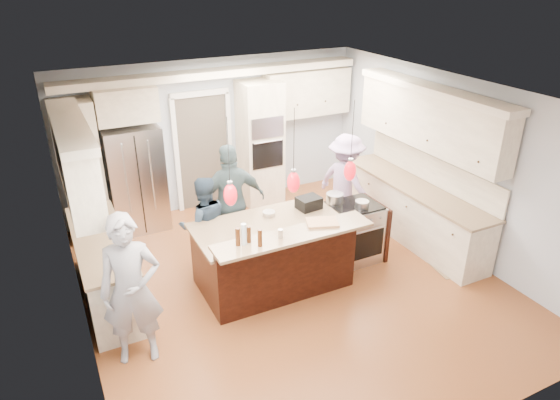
# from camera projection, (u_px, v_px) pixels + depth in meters

# --- Properties ---
(ground_plane) EXTENTS (6.00, 6.00, 0.00)m
(ground_plane) POSITION_uv_depth(u_px,v_px,m) (291.00, 281.00, 7.19)
(ground_plane) COLOR #955128
(ground_plane) RESTS_ON ground
(room_shell) EXTENTS (5.54, 6.04, 2.72)m
(room_shell) POSITION_uv_depth(u_px,v_px,m) (292.00, 164.00, 6.41)
(room_shell) COLOR #B2BCC6
(room_shell) RESTS_ON ground
(refrigerator) EXTENTS (0.90, 0.70, 1.80)m
(refrigerator) POSITION_uv_depth(u_px,v_px,m) (136.00, 179.00, 8.32)
(refrigerator) COLOR #B7B7BC
(refrigerator) RESTS_ON ground
(oven_column) EXTENTS (0.72, 0.69, 2.30)m
(oven_column) POSITION_uv_depth(u_px,v_px,m) (260.00, 144.00, 9.16)
(oven_column) COLOR #F7E9C8
(oven_column) RESTS_ON ground
(back_upper_cabinets) EXTENTS (5.30, 0.61, 2.54)m
(back_upper_cabinets) POSITION_uv_depth(u_px,v_px,m) (177.00, 126.00, 8.41)
(back_upper_cabinets) COLOR #F7E9C8
(back_upper_cabinets) RESTS_ON ground
(right_counter_run) EXTENTS (0.64, 3.10, 2.51)m
(right_counter_run) POSITION_uv_depth(u_px,v_px,m) (418.00, 177.00, 7.97)
(right_counter_run) COLOR #F7E9C8
(right_counter_run) RESTS_ON ground
(left_cabinets) EXTENTS (0.64, 2.30, 2.51)m
(left_cabinets) POSITION_uv_depth(u_px,v_px,m) (94.00, 230.00, 6.40)
(left_cabinets) COLOR #F7E9C8
(left_cabinets) RESTS_ON ground
(kitchen_island) EXTENTS (2.10, 1.46, 1.12)m
(kitchen_island) POSITION_uv_depth(u_px,v_px,m) (273.00, 254.00, 6.94)
(kitchen_island) COLOR black
(kitchen_island) RESTS_ON ground
(island_range) EXTENTS (0.82, 0.71, 0.92)m
(island_range) POSITION_uv_depth(u_px,v_px,m) (354.00, 232.00, 7.58)
(island_range) COLOR #B7B7BC
(island_range) RESTS_ON ground
(pendant_lights) EXTENTS (1.75, 0.15, 1.03)m
(pendant_lights) POSITION_uv_depth(u_px,v_px,m) (293.00, 182.00, 5.90)
(pendant_lights) COLOR black
(pendant_lights) RESTS_ON ground
(person_bar_end) EXTENTS (0.75, 0.58, 1.83)m
(person_bar_end) POSITION_uv_depth(u_px,v_px,m) (131.00, 291.00, 5.44)
(person_bar_end) COLOR gray
(person_bar_end) RESTS_ON ground
(person_far_left) EXTENTS (0.77, 0.62, 1.48)m
(person_far_left) POSITION_uv_depth(u_px,v_px,m) (204.00, 225.00, 7.17)
(person_far_left) COLOR #283A4E
(person_far_left) RESTS_ON ground
(person_far_right) EXTENTS (1.07, 0.48, 1.81)m
(person_far_right) POSITION_uv_depth(u_px,v_px,m) (232.00, 202.00, 7.50)
(person_far_right) COLOR #496166
(person_far_right) RESTS_ON ground
(person_range_side) EXTENTS (0.90, 1.20, 1.66)m
(person_range_side) POSITION_uv_depth(u_px,v_px,m) (345.00, 182.00, 8.37)
(person_range_side) COLOR #AB8EC0
(person_range_side) RESTS_ON ground
(floor_rug) EXTENTS (0.74, 0.98, 0.01)m
(floor_rug) POSITION_uv_depth(u_px,v_px,m) (446.00, 260.00, 7.69)
(floor_rug) COLOR #856648
(floor_rug) RESTS_ON ground
(water_bottle) EXTENTS (0.08, 0.08, 0.28)m
(water_bottle) POSITION_uv_depth(u_px,v_px,m) (244.00, 234.00, 5.88)
(water_bottle) COLOR silver
(water_bottle) RESTS_ON kitchen_island
(beer_bottle_a) EXTENTS (0.07, 0.07, 0.23)m
(beer_bottle_a) POSITION_uv_depth(u_px,v_px,m) (238.00, 237.00, 5.87)
(beer_bottle_a) COLOR #421F0B
(beer_bottle_a) RESTS_ON kitchen_island
(beer_bottle_b) EXTENTS (0.07, 0.07, 0.22)m
(beer_bottle_b) POSITION_uv_depth(u_px,v_px,m) (260.00, 238.00, 5.85)
(beer_bottle_b) COLOR #421F0B
(beer_bottle_b) RESTS_ON kitchen_island
(beer_bottle_c) EXTENTS (0.06, 0.06, 0.21)m
(beer_bottle_c) POSITION_uv_depth(u_px,v_px,m) (249.00, 234.00, 5.94)
(beer_bottle_c) COLOR #421F0B
(beer_bottle_c) RESTS_ON kitchen_island
(drink_can) EXTENTS (0.07, 0.07, 0.12)m
(drink_can) POSITION_uv_depth(u_px,v_px,m) (281.00, 234.00, 6.06)
(drink_can) COLOR #B7B7BC
(drink_can) RESTS_ON kitchen_island
(cutting_board) EXTENTS (0.47, 0.40, 0.03)m
(cutting_board) POSITION_uv_depth(u_px,v_px,m) (322.00, 222.00, 6.41)
(cutting_board) COLOR tan
(cutting_board) RESTS_ON kitchen_island
(pot_large) EXTENTS (0.26, 0.26, 0.15)m
(pot_large) POSITION_uv_depth(u_px,v_px,m) (335.00, 198.00, 7.40)
(pot_large) COLOR #B7B7BC
(pot_large) RESTS_ON island_range
(pot_small) EXTENTS (0.20, 0.20, 0.10)m
(pot_small) POSITION_uv_depth(u_px,v_px,m) (362.00, 204.00, 7.27)
(pot_small) COLOR #B7B7BC
(pot_small) RESTS_ON island_range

